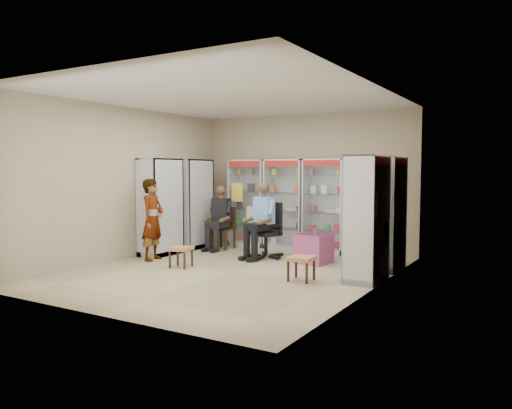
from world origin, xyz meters
The scene contains 18 objects.
floor centered at (0.00, 0.00, 0.00)m, with size 6.00×6.00×0.00m, color tan.
room_shell centered at (0.00, 0.00, 1.97)m, with size 5.02×6.02×3.01m.
cabinet_back_left centered at (-1.30, 2.73, 1.00)m, with size 0.90×0.50×2.00m, color silver.
cabinet_back_mid centered at (-0.35, 2.73, 1.00)m, with size 0.90×0.50×2.00m, color #AFB1B6.
cabinet_back_right centered at (0.60, 2.73, 1.00)m, with size 0.90×0.50×2.00m, color #B9BBC1.
cabinet_right_far centered at (2.23, 1.60, 1.00)m, with size 0.50×0.90×2.00m, color #A6A8AD.
cabinet_right_near centered at (2.23, 0.50, 1.00)m, with size 0.50×0.90×2.00m, color silver.
cabinet_left_far centered at (-2.23, 1.80, 1.00)m, with size 0.50×0.90×2.00m, color #AAABB1.
cabinet_left_near centered at (-2.23, 0.70, 1.00)m, with size 0.50×0.90×2.00m, color #AEB2B5.
wooden_chair centered at (-1.55, 2.00, 0.47)m, with size 0.42×0.42×0.94m, color black.
seated_customer centered at (-1.55, 1.95, 0.67)m, with size 0.44×0.60×1.34m, color black, non-canonical shape.
office_chair centered at (-0.16, 1.49, 0.56)m, with size 0.61×0.61×1.12m, color black.
seated_shopkeeper centered at (-0.16, 1.44, 0.71)m, with size 0.47×0.65×1.42m, color #689ACF, non-canonical shape.
pink_trunk centered at (0.89, 1.47, 0.28)m, with size 0.58×0.56×0.56m, color #B1478C.
tea_glass centered at (0.92, 1.50, 0.61)m, with size 0.07×0.07×0.11m, color #5C2E07.
woven_stool_a centered at (1.34, -0.03, 0.20)m, with size 0.39×0.39×0.39m, color olive.
woven_stool_b centered at (-1.01, -0.14, 0.18)m, with size 0.37×0.37×0.37m, color olive.
standing_man centered at (-1.95, 0.15, 0.80)m, with size 0.58×0.38×1.59m, color gray.
Camera 1 is at (4.72, -7.15, 1.77)m, focal length 35.00 mm.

